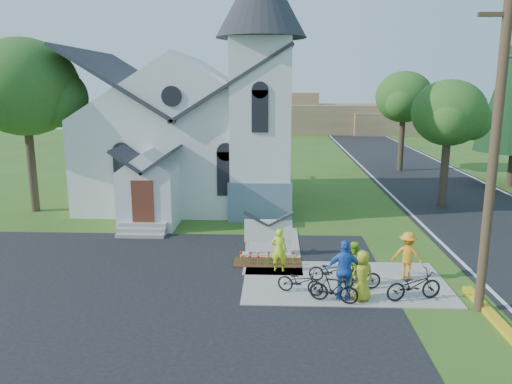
{
  "coord_description": "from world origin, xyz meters",
  "views": [
    {
      "loc": [
        -0.91,
        -15.88,
        6.75
      ],
      "look_at": [
        -1.76,
        5.0,
        2.24
      ],
      "focal_mm": 35.0,
      "sensor_mm": 36.0,
      "label": 1
    }
  ],
  "objects_px": {
    "cyclist_2": "(345,270)",
    "cyclist_3": "(408,255)",
    "bike_3": "(359,277)",
    "cyclist_4": "(362,275)",
    "bike_0": "(300,282)",
    "bike_2": "(331,271)",
    "bike_1": "(334,288)",
    "cyclist_0": "(279,250)",
    "utility_pole": "(498,133)",
    "church_sign": "(268,231)",
    "bike_4": "(414,285)",
    "cyclist_1": "(353,263)"
  },
  "relations": [
    {
      "from": "bike_2",
      "to": "cyclist_0",
      "type": "bearing_deg",
      "value": 71.92
    },
    {
      "from": "bike_1",
      "to": "cyclist_2",
      "type": "height_order",
      "value": "cyclist_2"
    },
    {
      "from": "bike_0",
      "to": "cyclist_3",
      "type": "distance_m",
      "value": 4.15
    },
    {
      "from": "cyclist_2",
      "to": "cyclist_3",
      "type": "relative_size",
      "value": 1.18
    },
    {
      "from": "utility_pole",
      "to": "bike_1",
      "type": "bearing_deg",
      "value": 176.13
    },
    {
      "from": "cyclist_1",
      "to": "church_sign",
      "type": "bearing_deg",
      "value": -46.01
    },
    {
      "from": "utility_pole",
      "to": "cyclist_1",
      "type": "relative_size",
      "value": 6.57
    },
    {
      "from": "cyclist_2",
      "to": "bike_3",
      "type": "bearing_deg",
      "value": -124.77
    },
    {
      "from": "cyclist_2",
      "to": "church_sign",
      "type": "bearing_deg",
      "value": -58.2
    },
    {
      "from": "cyclist_0",
      "to": "bike_2",
      "type": "height_order",
      "value": "cyclist_0"
    },
    {
      "from": "bike_0",
      "to": "cyclist_4",
      "type": "distance_m",
      "value": 1.99
    },
    {
      "from": "cyclist_1",
      "to": "bike_1",
      "type": "xyz_separation_m",
      "value": [
        -0.8,
        -1.5,
        -0.3
      ]
    },
    {
      "from": "cyclist_0",
      "to": "cyclist_1",
      "type": "xyz_separation_m",
      "value": [
        2.51,
        -1.15,
        -0.04
      ]
    },
    {
      "from": "cyclist_0",
      "to": "bike_1",
      "type": "relative_size",
      "value": 1.04
    },
    {
      "from": "bike_4",
      "to": "cyclist_2",
      "type": "bearing_deg",
      "value": 77.72
    },
    {
      "from": "cyclist_3",
      "to": "cyclist_4",
      "type": "bearing_deg",
      "value": 63.78
    },
    {
      "from": "bike_0",
      "to": "bike_3",
      "type": "xyz_separation_m",
      "value": [
        1.97,
        0.41,
        0.03
      ]
    },
    {
      "from": "cyclist_3",
      "to": "bike_3",
      "type": "xyz_separation_m",
      "value": [
        -1.86,
        -1.13,
        -0.39
      ]
    },
    {
      "from": "bike_2",
      "to": "cyclist_4",
      "type": "height_order",
      "value": "cyclist_4"
    },
    {
      "from": "bike_1",
      "to": "cyclist_2",
      "type": "bearing_deg",
      "value": -42.61
    },
    {
      "from": "cyclist_2",
      "to": "bike_0",
      "type": "bearing_deg",
      "value": -16.44
    },
    {
      "from": "utility_pole",
      "to": "cyclist_3",
      "type": "relative_size",
      "value": 5.98
    },
    {
      "from": "bike_3",
      "to": "cyclist_3",
      "type": "bearing_deg",
      "value": -65.71
    },
    {
      "from": "utility_pole",
      "to": "bike_1",
      "type": "distance_m",
      "value": 6.61
    },
    {
      "from": "cyclist_0",
      "to": "bike_3",
      "type": "bearing_deg",
      "value": 154.41
    },
    {
      "from": "bike_1",
      "to": "bike_2",
      "type": "bearing_deg",
      "value": 12.96
    },
    {
      "from": "bike_3",
      "to": "cyclist_4",
      "type": "bearing_deg",
      "value": 167.94
    },
    {
      "from": "cyclist_0",
      "to": "cyclist_2",
      "type": "xyz_separation_m",
      "value": [
        2.05,
        -2.44,
        0.18
      ]
    },
    {
      "from": "cyclist_2",
      "to": "cyclist_0",
      "type": "bearing_deg",
      "value": -48.72
    },
    {
      "from": "bike_1",
      "to": "bike_3",
      "type": "relative_size",
      "value": 1.05
    },
    {
      "from": "utility_pole",
      "to": "cyclist_4",
      "type": "xyz_separation_m",
      "value": [
        -3.55,
        0.51,
        -4.53
      ]
    },
    {
      "from": "cyclist_0",
      "to": "bike_1",
      "type": "xyz_separation_m",
      "value": [
        1.7,
        -2.65,
        -0.34
      ]
    },
    {
      "from": "utility_pole",
      "to": "bike_0",
      "type": "xyz_separation_m",
      "value": [
        -5.45,
        0.94,
        -4.94
      ]
    },
    {
      "from": "bike_1",
      "to": "bike_4",
      "type": "bearing_deg",
      "value": -67.15
    },
    {
      "from": "bike_3",
      "to": "bike_4",
      "type": "distance_m",
      "value": 1.76
    },
    {
      "from": "church_sign",
      "to": "bike_0",
      "type": "xyz_separation_m",
      "value": [
        1.12,
        -3.76,
        -0.57
      ]
    },
    {
      "from": "bike_1",
      "to": "bike_3",
      "type": "distance_m",
      "value": 1.42
    },
    {
      "from": "bike_2",
      "to": "bike_4",
      "type": "relative_size",
      "value": 0.83
    },
    {
      "from": "bike_3",
      "to": "cyclist_1",
      "type": "bearing_deg",
      "value": 12.0
    },
    {
      "from": "cyclist_3",
      "to": "utility_pole",
      "type": "bearing_deg",
      "value": 141.25
    },
    {
      "from": "cyclist_0",
      "to": "bike_0",
      "type": "bearing_deg",
      "value": 114.33
    },
    {
      "from": "cyclist_1",
      "to": "cyclist_2",
      "type": "bearing_deg",
      "value": 69.18
    },
    {
      "from": "cyclist_0",
      "to": "bike_3",
      "type": "relative_size",
      "value": 1.09
    },
    {
      "from": "church_sign",
      "to": "cyclist_2",
      "type": "relative_size",
      "value": 1.12
    },
    {
      "from": "cyclist_3",
      "to": "bike_3",
      "type": "height_order",
      "value": "cyclist_3"
    },
    {
      "from": "cyclist_3",
      "to": "bike_4",
      "type": "bearing_deg",
      "value": 100.13
    },
    {
      "from": "church_sign",
      "to": "bike_4",
      "type": "distance_m",
      "value": 6.24
    },
    {
      "from": "cyclist_3",
      "to": "bike_2",
      "type": "bearing_deg",
      "value": 28.71
    },
    {
      "from": "bike_3",
      "to": "cyclist_4",
      "type": "xyz_separation_m",
      "value": [
        -0.07,
        -0.84,
        0.38
      ]
    },
    {
      "from": "bike_0",
      "to": "bike_3",
      "type": "distance_m",
      "value": 2.01
    }
  ]
}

